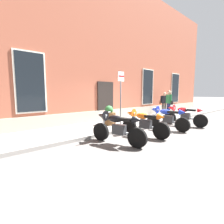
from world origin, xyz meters
TOP-DOWN VIEW (x-y plane):
  - ground_plane at (0.00, 0.00)m, footprint 140.00×140.00m
  - sidewalk at (0.00, 1.22)m, footprint 29.53×2.44m
  - lane_stripe at (0.00, -3.20)m, footprint 29.53×0.12m
  - brick_pub_facade at (0.00, 5.07)m, footprint 23.53×5.37m
  - motorcycle_black_sport at (-2.29, -0.98)m, footprint 0.74×2.01m
  - motorcycle_orange_sport at (-0.87, -0.96)m, footprint 0.63×2.01m
  - motorcycle_blue_sport at (0.84, -0.92)m, footprint 0.62×2.01m
  - motorcycle_red_sport at (2.38, -0.99)m, footprint 0.62×2.16m
  - pedestrian_striped_shirt at (4.27, 0.92)m, footprint 0.39×0.62m
  - pedestrian_dark_jacket at (5.16, 1.81)m, footprint 0.56×0.48m
  - parking_sign at (-0.38, 0.77)m, footprint 0.36×0.07m
  - barrel_planter at (-0.78, 1.16)m, footprint 0.67×0.67m

SIDE VIEW (x-z plane):
  - ground_plane at x=0.00m, z-range 0.00..0.00m
  - lane_stripe at x=0.00m, z-range 0.00..0.01m
  - sidewalk at x=0.00m, z-range 0.00..0.13m
  - barrel_planter at x=-0.78m, z-range 0.04..0.98m
  - motorcycle_orange_sport at x=-0.87m, z-range 0.05..1.09m
  - motorcycle_red_sport at x=2.38m, z-range 0.04..1.11m
  - motorcycle_blue_sport at x=0.84m, z-range 0.04..1.12m
  - motorcycle_black_sport at x=-2.29m, z-range 0.04..1.12m
  - pedestrian_dark_jacket at x=5.16m, z-range 0.22..1.82m
  - pedestrian_striped_shirt at x=4.27m, z-range 0.24..1.95m
  - parking_sign at x=-0.38m, z-range 0.50..3.07m
  - brick_pub_facade at x=0.00m, z-range -0.01..8.44m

